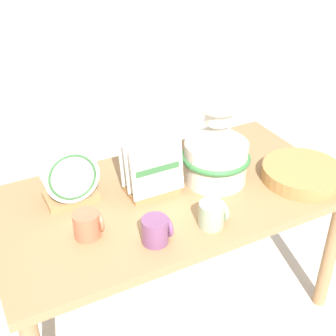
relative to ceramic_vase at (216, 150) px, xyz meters
name	(u,v)px	position (x,y,z in m)	size (l,w,h in m)	color
ground_plane	(168,305)	(-0.20, 0.00, -0.73)	(14.00, 14.00, 0.00)	silver
display_table	(168,209)	(-0.20, 0.00, -0.20)	(1.30, 0.68, 0.60)	#9E754C
ceramic_vase	(216,150)	(0.00, 0.00, 0.00)	(0.26, 0.26, 0.32)	silver
dish_rack_round_plates	(69,178)	(-0.53, 0.12, -0.04)	(0.19, 0.14, 0.22)	tan
dish_rack_square_plates	(151,172)	(-0.25, 0.04, -0.05)	(0.20, 0.14, 0.22)	tan
wicker_charger_stack	(302,173)	(0.30, -0.16, -0.10)	(0.31, 0.31, 0.05)	#AD7F47
mug_terracotta_glaze	(88,225)	(-0.54, -0.10, -0.09)	(0.09, 0.09, 0.09)	#B76647
mug_sage_glaze	(213,214)	(-0.16, -0.23, -0.09)	(0.09, 0.09, 0.09)	#9EB28E
mug_plum_glaze	(156,230)	(-0.36, -0.22, -0.09)	(0.09, 0.09, 0.09)	#7A4770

